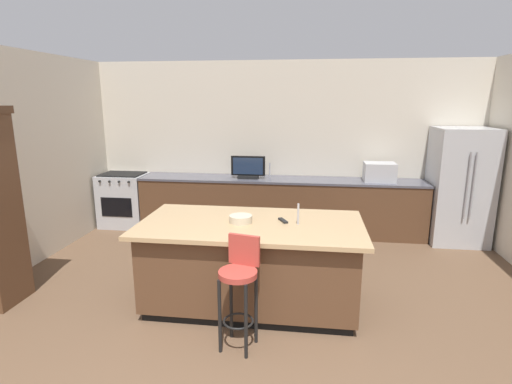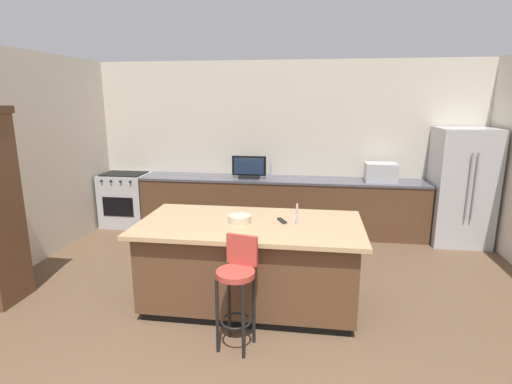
{
  "view_description": "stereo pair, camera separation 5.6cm",
  "coord_description": "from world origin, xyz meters",
  "px_view_note": "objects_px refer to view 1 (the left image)",
  "views": [
    {
      "loc": [
        0.44,
        -1.77,
        2.19
      ],
      "look_at": [
        -0.24,
        3.25,
        1.01
      ],
      "focal_mm": 28.17,
      "sensor_mm": 36.0,
      "label": 1
    },
    {
      "loc": [
        0.49,
        -1.76,
        2.19
      ],
      "look_at": [
        -0.24,
        3.25,
        1.01
      ],
      "focal_mm": 28.17,
      "sensor_mm": 36.0,
      "label": 2
    }
  ],
  "objects_px": {
    "kitchen_island": "(251,263)",
    "microwave": "(379,172)",
    "range_oven": "(124,200)",
    "tv_remote": "(283,221)",
    "refrigerator": "(459,186)",
    "tv_monitor": "(248,168)",
    "bar_stool_center": "(239,282)",
    "fruit_bowl": "(241,219)"
  },
  "relations": [
    {
      "from": "kitchen_island",
      "to": "microwave",
      "type": "distance_m",
      "value": 3.05
    },
    {
      "from": "range_oven",
      "to": "tv_remote",
      "type": "relative_size",
      "value": 5.48
    },
    {
      "from": "refrigerator",
      "to": "tv_monitor",
      "type": "distance_m",
      "value": 3.28
    },
    {
      "from": "microwave",
      "to": "bar_stool_center",
      "type": "distance_m",
      "value": 3.67
    },
    {
      "from": "refrigerator",
      "to": "microwave",
      "type": "distance_m",
      "value": 1.2
    },
    {
      "from": "microwave",
      "to": "fruit_bowl",
      "type": "bearing_deg",
      "value": -125.7
    },
    {
      "from": "range_oven",
      "to": "bar_stool_center",
      "type": "height_order",
      "value": "bar_stool_center"
    },
    {
      "from": "bar_stool_center",
      "to": "fruit_bowl",
      "type": "height_order",
      "value": "bar_stool_center"
    },
    {
      "from": "refrigerator",
      "to": "fruit_bowl",
      "type": "distance_m",
      "value": 3.83
    },
    {
      "from": "tv_monitor",
      "to": "tv_remote",
      "type": "relative_size",
      "value": 3.27
    },
    {
      "from": "tv_monitor",
      "to": "fruit_bowl",
      "type": "bearing_deg",
      "value": -83.04
    },
    {
      "from": "bar_stool_center",
      "to": "fruit_bowl",
      "type": "relative_size",
      "value": 4.26
    },
    {
      "from": "microwave",
      "to": "fruit_bowl",
      "type": "distance_m",
      "value": 3.07
    },
    {
      "from": "tv_monitor",
      "to": "bar_stool_center",
      "type": "xyz_separation_m",
      "value": [
        0.41,
        -3.18,
        -0.47
      ]
    },
    {
      "from": "refrigerator",
      "to": "tv_remote",
      "type": "xyz_separation_m",
      "value": [
        -2.54,
        -2.31,
        0.05
      ]
    },
    {
      "from": "bar_stool_center",
      "to": "fruit_bowl",
      "type": "bearing_deg",
      "value": 111.3
    },
    {
      "from": "kitchen_island",
      "to": "fruit_bowl",
      "type": "height_order",
      "value": "fruit_bowl"
    },
    {
      "from": "bar_stool_center",
      "to": "kitchen_island",
      "type": "bearing_deg",
      "value": 103.26
    },
    {
      "from": "refrigerator",
      "to": "tv_monitor",
      "type": "relative_size",
      "value": 3.18
    },
    {
      "from": "microwave",
      "to": "kitchen_island",
      "type": "bearing_deg",
      "value": -124.24
    },
    {
      "from": "kitchen_island",
      "to": "microwave",
      "type": "xyz_separation_m",
      "value": [
        1.69,
        2.48,
        0.59
      ]
    },
    {
      "from": "microwave",
      "to": "tv_monitor",
      "type": "xyz_separation_m",
      "value": [
        -2.09,
        -0.05,
        0.02
      ]
    },
    {
      "from": "refrigerator",
      "to": "bar_stool_center",
      "type": "bearing_deg",
      "value": -132.23
    },
    {
      "from": "microwave",
      "to": "tv_remote",
      "type": "bearing_deg",
      "value": -119.54
    },
    {
      "from": "microwave",
      "to": "tv_remote",
      "type": "xyz_separation_m",
      "value": [
        -1.36,
        -2.39,
        -0.12
      ]
    },
    {
      "from": "tv_remote",
      "to": "bar_stool_center",
      "type": "bearing_deg",
      "value": -137.96
    },
    {
      "from": "kitchen_island",
      "to": "microwave",
      "type": "height_order",
      "value": "microwave"
    },
    {
      "from": "bar_stool_center",
      "to": "tv_remote",
      "type": "relative_size",
      "value": 5.98
    },
    {
      "from": "range_oven",
      "to": "tv_remote",
      "type": "height_order",
      "value": "tv_remote"
    },
    {
      "from": "tv_monitor",
      "to": "range_oven",
      "type": "bearing_deg",
      "value": 178.68
    },
    {
      "from": "kitchen_island",
      "to": "tv_monitor",
      "type": "bearing_deg",
      "value": 99.43
    },
    {
      "from": "range_oven",
      "to": "bar_stool_center",
      "type": "xyz_separation_m",
      "value": [
        2.61,
        -3.23,
        0.15
      ]
    },
    {
      "from": "refrigerator",
      "to": "tv_monitor",
      "type": "height_order",
      "value": "refrigerator"
    },
    {
      "from": "refrigerator",
      "to": "microwave",
      "type": "relative_size",
      "value": 3.68
    },
    {
      "from": "range_oven",
      "to": "fruit_bowl",
      "type": "bearing_deg",
      "value": -44.89
    },
    {
      "from": "kitchen_island",
      "to": "tv_remote",
      "type": "xyz_separation_m",
      "value": [
        0.33,
        0.08,
        0.47
      ]
    },
    {
      "from": "range_oven",
      "to": "tv_monitor",
      "type": "height_order",
      "value": "tv_monitor"
    },
    {
      "from": "kitchen_island",
      "to": "fruit_bowl",
      "type": "xyz_separation_m",
      "value": [
        -0.1,
        -0.01,
        0.49
      ]
    },
    {
      "from": "range_oven",
      "to": "tv_remote",
      "type": "bearing_deg",
      "value": -39.21
    },
    {
      "from": "kitchen_island",
      "to": "tv_remote",
      "type": "distance_m",
      "value": 0.58
    },
    {
      "from": "range_oven",
      "to": "fruit_bowl",
      "type": "xyz_separation_m",
      "value": [
        2.5,
        -2.49,
        0.5
      ]
    },
    {
      "from": "range_oven",
      "to": "refrigerator",
      "type": "bearing_deg",
      "value": -0.83
    }
  ]
}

